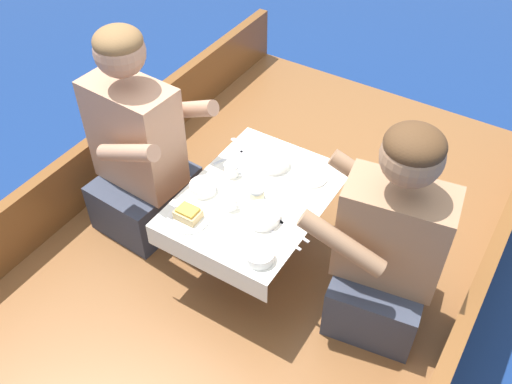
{
  "coord_description": "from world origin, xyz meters",
  "views": [
    {
      "loc": [
        0.91,
        -1.49,
        2.38
      ],
      "look_at": [
        0.0,
        -0.03,
        0.73
      ],
      "focal_mm": 40.0,
      "sensor_mm": 36.0,
      "label": 1
    }
  ],
  "objects_px": {
    "person_port": "(139,152)",
    "coffee_cup_port": "(232,169)",
    "sandwich": "(188,213)",
    "tin_can": "(256,193)",
    "person_starboard": "(388,247)",
    "coffee_cup_starboard": "(231,202)"
  },
  "relations": [
    {
      "from": "person_starboard",
      "to": "coffee_cup_port",
      "type": "xyz_separation_m",
      "value": [
        -0.74,
        0.03,
        0.03
      ]
    },
    {
      "from": "person_port",
      "to": "person_starboard",
      "type": "xyz_separation_m",
      "value": [
        1.17,
        0.09,
        -0.02
      ]
    },
    {
      "from": "person_port",
      "to": "person_starboard",
      "type": "relative_size",
      "value": 1.07
    },
    {
      "from": "person_port",
      "to": "tin_can",
      "type": "height_order",
      "value": "person_port"
    },
    {
      "from": "person_port",
      "to": "sandwich",
      "type": "height_order",
      "value": "person_port"
    },
    {
      "from": "coffee_cup_starboard",
      "to": "tin_can",
      "type": "distance_m",
      "value": 0.12
    },
    {
      "from": "person_port",
      "to": "coffee_cup_port",
      "type": "height_order",
      "value": "person_port"
    },
    {
      "from": "coffee_cup_starboard",
      "to": "person_port",
      "type": "bearing_deg",
      "value": 174.25
    },
    {
      "from": "coffee_cup_port",
      "to": "tin_can",
      "type": "relative_size",
      "value": 1.38
    },
    {
      "from": "coffee_cup_starboard",
      "to": "tin_can",
      "type": "xyz_separation_m",
      "value": [
        0.06,
        0.1,
        -0.0
      ]
    },
    {
      "from": "sandwich",
      "to": "coffee_cup_starboard",
      "type": "relative_size",
      "value": 1.12
    },
    {
      "from": "coffee_cup_port",
      "to": "tin_can",
      "type": "height_order",
      "value": "coffee_cup_port"
    },
    {
      "from": "coffee_cup_port",
      "to": "coffee_cup_starboard",
      "type": "height_order",
      "value": "coffee_cup_starboard"
    },
    {
      "from": "person_port",
      "to": "tin_can",
      "type": "bearing_deg",
      "value": 8.22
    },
    {
      "from": "person_starboard",
      "to": "tin_can",
      "type": "height_order",
      "value": "person_starboard"
    },
    {
      "from": "person_port",
      "to": "coffee_cup_port",
      "type": "relative_size",
      "value": 11.1
    },
    {
      "from": "person_starboard",
      "to": "person_port",
      "type": "bearing_deg",
      "value": -4.62
    },
    {
      "from": "person_starboard",
      "to": "tin_can",
      "type": "bearing_deg",
      "value": -5.0
    },
    {
      "from": "sandwich",
      "to": "tin_can",
      "type": "relative_size",
      "value": 1.47
    },
    {
      "from": "coffee_cup_starboard",
      "to": "tin_can",
      "type": "relative_size",
      "value": 1.32
    },
    {
      "from": "person_starboard",
      "to": "sandwich",
      "type": "bearing_deg",
      "value": 12.18
    },
    {
      "from": "person_starboard",
      "to": "sandwich",
      "type": "distance_m",
      "value": 0.79
    }
  ]
}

